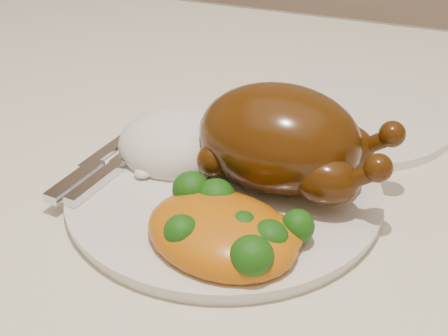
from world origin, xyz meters
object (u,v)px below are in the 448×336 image
(dinner_plate, at_px, (224,191))
(roast_chicken, at_px, (284,139))
(dining_table, at_px, (199,239))
(side_plate, at_px, (352,117))

(dinner_plate, xyz_separation_m, roast_chicken, (0.05, 0.03, 0.05))
(dining_table, xyz_separation_m, side_plate, (0.13, 0.15, 0.11))
(dining_table, relative_size, side_plate, 7.07)
(dinner_plate, distance_m, roast_chicken, 0.08)
(dinner_plate, relative_size, roast_chicken, 1.55)
(side_plate, bearing_deg, dining_table, -131.91)
(dining_table, height_order, side_plate, side_plate)
(dining_table, height_order, roast_chicken, roast_chicken)
(dinner_plate, xyz_separation_m, side_plate, (0.08, 0.20, -0.00))
(dinner_plate, bearing_deg, dining_table, 134.55)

